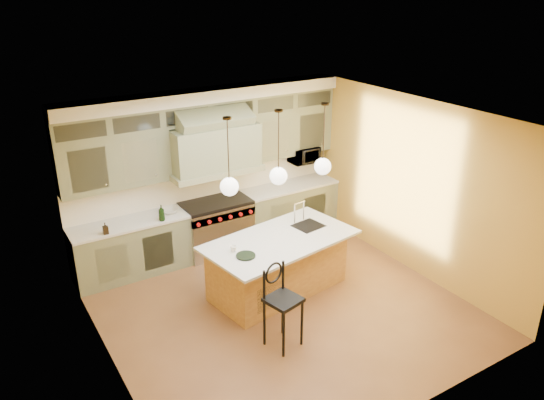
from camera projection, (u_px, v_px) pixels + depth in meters
floor at (281, 307)px, 7.96m from camera, size 5.00×5.00×0.00m
ceiling at (283, 118)px, 6.83m from camera, size 5.00×5.00×0.00m
wall_back at (205, 169)px, 9.35m from camera, size 5.00×0.00×5.00m
wall_front at (414, 307)px, 5.44m from camera, size 5.00×0.00×5.00m
wall_left at (102, 268)px, 6.18m from camera, size 0.00×5.00×5.00m
wall_right at (411, 186)px, 8.61m from camera, size 0.00×5.00×5.00m
back_cabinetry at (212, 175)px, 9.15m from camera, size 5.00×0.77×2.90m
range at (217, 226)px, 9.45m from camera, size 1.20×0.74×0.96m
kitchen_island at (278, 263)px, 8.23m from camera, size 2.48×1.57×1.35m
counter_stool at (282, 301)px, 6.92m from camera, size 0.50×0.50×1.18m
microwave at (304, 155)px, 10.10m from camera, size 0.54×0.37×0.30m
oil_bottle_a at (162, 213)px, 8.53m from camera, size 0.12×0.12×0.27m
oil_bottle_b at (105, 228)px, 8.10m from camera, size 0.09×0.09×0.18m
fruit_bowl at (169, 211)px, 8.85m from camera, size 0.31×0.31×0.07m
cup at (233, 249)px, 7.64m from camera, size 0.11×0.11×0.09m
pendant_left at (229, 185)px, 7.27m from camera, size 0.26×0.26×1.11m
pendant_center at (278, 174)px, 7.66m from camera, size 0.26×0.26×1.11m
pendant_right at (323, 165)px, 8.05m from camera, size 0.26×0.26×1.11m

